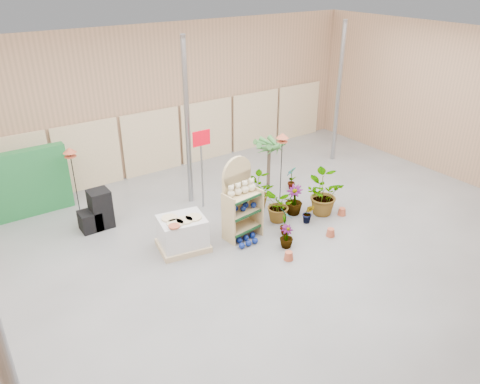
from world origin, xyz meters
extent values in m
cube|color=slate|center=(0.00, 0.00, -0.05)|extent=(15.00, 12.00, 0.10)
cube|color=white|center=(0.00, 0.00, 4.55)|extent=(15.00, 12.00, 0.10)
cube|color=#957052|center=(0.00, 6.05, 2.25)|extent=(15.00, 0.10, 4.50)
cube|color=#957052|center=(7.55, 0.00, 2.25)|extent=(0.10, 12.00, 4.50)
cylinder|color=gray|center=(5.50, 3.50, 2.25)|extent=(0.14, 0.14, 4.50)
cylinder|color=gray|center=(0.00, 3.50, 2.25)|extent=(0.14, 0.14, 4.50)
cube|color=tan|center=(-4.00, 5.92, 1.00)|extent=(1.90, 0.06, 2.00)
cube|color=tan|center=(-2.00, 5.92, 1.00)|extent=(1.90, 0.06, 2.00)
cube|color=tan|center=(0.00, 5.92, 1.00)|extent=(1.90, 0.06, 2.00)
cube|color=tan|center=(2.00, 5.92, 1.00)|extent=(1.90, 0.06, 2.00)
cube|color=tan|center=(4.00, 5.92, 1.00)|extent=(1.90, 0.06, 2.00)
cube|color=tan|center=(6.00, 5.92, 1.00)|extent=(1.90, 0.06, 2.00)
cube|color=tan|center=(0.09, 1.32, 0.81)|extent=(0.86, 0.19, 1.62)
cylinder|color=tan|center=(0.09, 1.32, 1.62)|extent=(0.86, 0.19, 0.86)
cube|color=tan|center=(0.09, 1.08, 0.29)|extent=(0.87, 0.58, 0.04)
cube|color=#0F3819|center=(0.09, 0.84, 0.29)|extent=(0.81, 0.14, 0.06)
cube|color=tan|center=(0.09, 1.08, 0.71)|extent=(0.87, 0.58, 0.04)
cube|color=#0F3819|center=(0.09, 0.84, 0.71)|extent=(0.81, 0.14, 0.06)
cube|color=tan|center=(0.09, 1.08, 1.14)|extent=(0.87, 0.58, 0.04)
cube|color=#0F3819|center=(0.09, 0.84, 1.14)|extent=(0.81, 0.14, 0.06)
cube|color=tan|center=(-0.32, 1.08, 0.62)|extent=(0.10, 0.48, 1.24)
cube|color=tan|center=(0.50, 1.08, 0.62)|extent=(0.10, 0.48, 1.24)
sphere|color=#F6E7BF|center=(-0.20, 1.13, 1.25)|extent=(0.17, 0.17, 0.17)
sphere|color=#F6E7BF|center=(-0.20, 1.13, 1.39)|extent=(0.13, 0.13, 0.13)
sphere|color=#F6E7BF|center=(-0.01, 1.13, 1.25)|extent=(0.18, 0.18, 0.18)
sphere|color=#F6E7BF|center=(-0.01, 1.13, 1.40)|extent=(0.13, 0.13, 0.13)
sphere|color=#F6E7BF|center=(0.18, 1.13, 1.26)|extent=(0.19, 0.19, 0.19)
sphere|color=#F6E7BF|center=(0.18, 1.13, 1.41)|extent=(0.13, 0.13, 0.13)
sphere|color=#F6E7BF|center=(0.37, 1.13, 1.26)|extent=(0.20, 0.20, 0.20)
sphere|color=#F6E7BF|center=(0.37, 1.13, 1.42)|extent=(0.13, 0.13, 0.13)
sphere|color=navy|center=(-0.22, 1.06, 0.80)|extent=(0.14, 0.14, 0.14)
sphere|color=navy|center=(-0.06, 1.17, 0.80)|extent=(0.14, 0.14, 0.14)
sphere|color=navy|center=(0.09, 1.06, 0.80)|extent=(0.14, 0.14, 0.14)
sphere|color=navy|center=(0.24, 1.17, 0.80)|extent=(0.14, 0.14, 0.14)
sphere|color=navy|center=(0.39, 1.06, 0.80)|extent=(0.14, 0.14, 0.14)
sphere|color=navy|center=(-0.22, 0.67, 0.07)|extent=(0.15, 0.15, 0.15)
sphere|color=navy|center=(-0.12, 0.91, 0.07)|extent=(0.15, 0.15, 0.15)
sphere|color=navy|center=(-0.03, 0.67, 0.07)|extent=(0.15, 0.15, 0.15)
sphere|color=navy|center=(0.07, 0.91, 0.07)|extent=(0.15, 0.15, 0.15)
sphere|color=navy|center=(0.17, 0.67, 0.07)|extent=(0.15, 0.15, 0.15)
sphere|color=navy|center=(0.26, 0.91, 0.07)|extent=(0.15, 0.15, 0.15)
cube|color=tan|center=(-1.34, 1.47, 0.07)|extent=(1.27, 1.11, 0.14)
cube|color=silver|center=(-1.34, 1.47, 0.47)|extent=(1.16, 1.01, 0.66)
cylinder|color=beige|center=(-1.57, 1.33, 0.81)|extent=(0.37, 0.37, 0.04)
cylinder|color=beige|center=(-1.34, 1.33, 0.81)|extent=(0.37, 0.37, 0.04)
cylinder|color=beige|center=(-1.11, 1.33, 0.81)|extent=(0.37, 0.37, 0.04)
cylinder|color=beige|center=(-1.57, 1.61, 0.81)|extent=(0.37, 0.37, 0.04)
cube|color=black|center=(-2.55, 3.53, 0.25)|extent=(0.50, 0.50, 0.50)
cube|color=black|center=(-2.55, 3.53, 0.75)|extent=(0.50, 0.50, 0.50)
cube|color=black|center=(-2.85, 3.53, 0.25)|extent=(0.50, 0.50, 0.50)
cube|color=#1E6C32|center=(-3.80, 5.20, 0.90)|extent=(2.00, 0.30, 1.80)
cylinder|color=gray|center=(0.10, 3.00, 1.10)|extent=(0.05, 0.05, 2.20)
cube|color=red|center=(0.10, 2.96, 2.00)|extent=(0.50, 0.03, 0.40)
cylinder|color=black|center=(0.38, 1.55, 0.78)|extent=(0.02, 0.02, 1.56)
cylinder|color=#AD4D31|center=(0.38, 1.55, 1.56)|extent=(0.30, 0.30, 0.02)
cone|color=#AD4D31|center=(0.38, 1.55, 1.73)|extent=(0.34, 0.34, 0.14)
cylinder|color=black|center=(2.12, 2.15, 0.87)|extent=(0.02, 0.02, 1.73)
cylinder|color=#AD4D31|center=(2.12, 2.15, 1.73)|extent=(0.30, 0.30, 0.02)
cone|color=#AD4D31|center=(2.12, 2.15, 1.90)|extent=(0.34, 0.34, 0.14)
cylinder|color=black|center=(-2.82, 4.55, 0.82)|extent=(0.02, 0.02, 1.63)
cylinder|color=#AD4D31|center=(-2.82, 4.55, 1.63)|extent=(0.30, 0.30, 0.02)
cone|color=#AD4D31|center=(-2.82, 4.55, 1.80)|extent=(0.34, 0.34, 0.14)
cylinder|color=brown|center=(2.27, 2.89, 0.64)|extent=(0.10, 0.10, 1.28)
imported|color=#397635|center=(1.31, 1.19, 0.46)|extent=(0.87, 0.95, 0.92)
imported|color=#397635|center=(1.88, 1.29, 0.41)|extent=(0.53, 0.53, 0.81)
imported|color=#397635|center=(2.84, 2.52, 0.35)|extent=(0.44, 0.43, 0.69)
imported|color=#397635|center=(0.70, 1.96, 0.32)|extent=(0.44, 0.45, 0.64)
imported|color=#397635|center=(1.26, 2.14, 0.48)|extent=(0.76, 0.87, 0.95)
imported|color=#397635|center=(0.69, 0.14, 0.29)|extent=(0.34, 0.34, 0.57)
imported|color=#397635|center=(1.02, 0.60, 0.37)|extent=(0.37, 0.45, 0.74)
imported|color=#397635|center=(1.88, 0.70, 0.27)|extent=(0.38, 0.38, 0.55)
imported|color=#397635|center=(2.49, 0.90, 0.57)|extent=(1.01, 1.13, 1.14)
imported|color=#397635|center=(0.83, 2.47, 0.33)|extent=(0.40, 0.40, 0.65)
camera|label=1|loc=(-5.49, -6.95, 6.08)|focal=35.00mm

